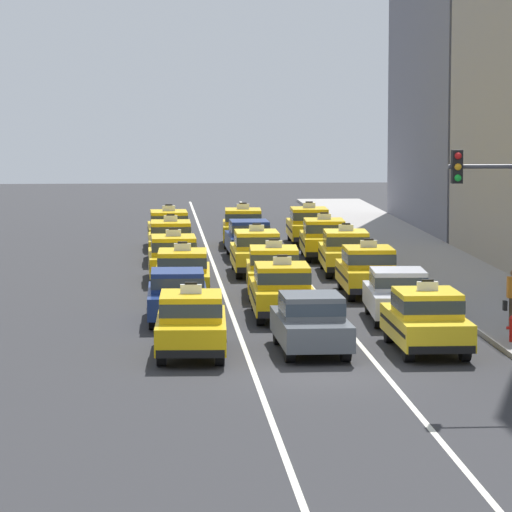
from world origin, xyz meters
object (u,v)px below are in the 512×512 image
taxi_left_third (183,274)px  taxi_right_third (368,270)px  taxi_right_nearest (426,319)px  taxi_center_second (282,290)px  taxi_right_fifth (324,238)px  taxi_left_sixth (169,228)px  taxi_right_fourth (346,251)px  taxi_left_fifth (171,240)px  taxi_center_fourth (256,251)px  sedan_center_fifth (249,238)px  taxi_center_third (274,270)px  sedan_right_second (398,293)px  taxi_right_sixth (309,225)px  taxi_left_fourth (173,257)px  taxi_center_sixth (243,226)px  sedan_left_second (177,294)px  taxi_left_nearest (191,323)px  sedan_center_nearest (311,321)px

taxi_left_third → taxi_right_third: same height
taxi_left_third → taxi_right_nearest: bearing=-59.8°
taxi_right_third → taxi_center_second: bearing=-124.0°
taxi_left_third → taxi_right_fifth: size_ratio=1.00×
taxi_left_sixth → taxi_right_fourth: size_ratio=0.99×
taxi_left_third → taxi_left_fifth: same height
taxi_center_fourth → taxi_left_fifth: bearing=124.7°
taxi_right_third → sedan_center_fifth: bearing=105.2°
taxi_center_third → taxi_right_fifth: 11.72m
taxi_center_third → sedan_center_fifth: (-0.06, 11.94, -0.03)m
sedan_right_second → taxi_right_fifth: size_ratio=0.95×
taxi_right_nearest → taxi_right_sixth: (-0.10, 29.21, 0.00)m
taxi_center_third → taxi_right_fourth: (3.24, 6.02, 0.00)m
taxi_center_second → taxi_left_fourth: bearing=108.4°
taxi_center_sixth → taxi_center_third: bearing=-90.0°
taxi_center_sixth → taxi_right_fifth: 6.56m
sedan_left_second → taxi_center_fourth: 12.44m
sedan_left_second → sedan_center_fifth: (3.31, 17.77, 0.00)m
sedan_left_second → taxi_left_fifth: bearing=89.9°
taxi_right_nearest → taxi_center_fourth: bearing=100.5°
taxi_left_nearest → taxi_left_fifth: same height
taxi_left_fourth → taxi_right_sixth: same height
taxi_center_fourth → taxi_right_third: bearing=-62.0°
taxi_center_fourth → taxi_right_nearest: same height
taxi_left_third → taxi_left_fourth: 5.17m
taxi_center_second → sedan_right_second: 3.55m
taxi_center_second → sedan_right_second: size_ratio=1.05×
taxi_right_third → sedan_right_second: bearing=-89.5°
taxi_center_second → taxi_right_sixth: same height
taxi_left_sixth → sedan_right_second: size_ratio=1.05×
taxi_center_third → taxi_center_fourth: same height
taxi_center_third → taxi_right_nearest: (3.14, -11.55, 0.00)m
taxi_left_third → taxi_center_sixth: (3.11, 17.97, 0.00)m
taxi_left_sixth → taxi_right_fifth: 8.09m
taxi_left_fifth → taxi_center_second: 16.28m
taxi_right_nearest → taxi_center_sixth: bearing=96.2°
sedan_center_fifth → taxi_right_nearest: (3.20, -23.49, 0.03)m
taxi_left_fourth → taxi_center_sixth: same height
taxi_center_fourth → taxi_right_fourth: 3.40m
taxi_left_fourth → taxi_center_second: same height
sedan_center_fifth → taxi_left_sixth: bearing=126.9°
sedan_center_nearest → sedan_center_fifth: size_ratio=1.00×
taxi_left_nearest → taxi_right_third: size_ratio=1.00×
taxi_left_fifth → taxi_right_third: bearing=-59.1°
taxi_left_nearest → taxi_left_sixth: bearing=90.5°
taxi_left_fifth → sedan_right_second: size_ratio=1.04×
taxi_right_fourth → taxi_right_nearest: bearing=-90.3°
sedan_center_fifth → taxi_left_nearest: bearing=-97.4°
sedan_center_fifth → taxi_left_third: bearing=-103.4°
taxi_center_fourth → taxi_right_third: size_ratio=0.99×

